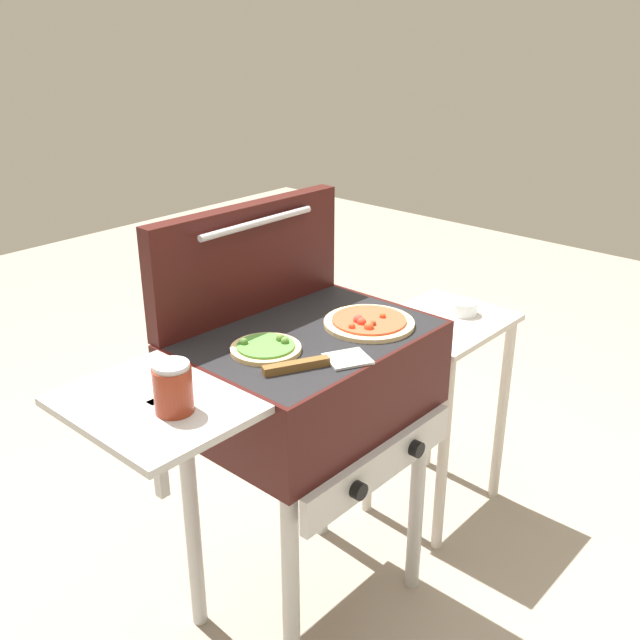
{
  "coord_description": "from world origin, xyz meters",
  "views": [
    {
      "loc": [
        -1.25,
        -1.16,
        1.66
      ],
      "look_at": [
        0.05,
        0.0,
        0.92
      ],
      "focal_mm": 40.86,
      "sensor_mm": 36.0,
      "label": 1
    }
  ],
  "objects_px": {
    "pizza_veggie": "(266,348)",
    "topping_bowl_far": "(464,308)",
    "grill": "(305,385)",
    "pizza_pepperoni": "(369,322)",
    "prep_table": "(440,375)",
    "spatula": "(318,363)",
    "topping_bowl_near": "(418,319)",
    "sauce_jar": "(173,388)"
  },
  "relations": [
    {
      "from": "sauce_jar",
      "to": "spatula",
      "type": "bearing_deg",
      "value": -12.93
    },
    {
      "from": "grill",
      "to": "topping_bowl_near",
      "type": "xyz_separation_m",
      "value": [
        0.58,
        0.04,
        -0.01
      ]
    },
    {
      "from": "spatula",
      "to": "topping_bowl_near",
      "type": "distance_m",
      "value": 0.73
    },
    {
      "from": "sauce_jar",
      "to": "topping_bowl_far",
      "type": "xyz_separation_m",
      "value": [
        1.22,
        0.04,
        -0.2
      ]
    },
    {
      "from": "pizza_veggie",
      "to": "topping_bowl_near",
      "type": "height_order",
      "value": "pizza_veggie"
    },
    {
      "from": "pizza_pepperoni",
      "to": "prep_table",
      "type": "relative_size",
      "value": 0.33
    },
    {
      "from": "pizza_veggie",
      "to": "pizza_pepperoni",
      "type": "xyz_separation_m",
      "value": [
        0.29,
        -0.09,
        0.0
      ]
    },
    {
      "from": "prep_table",
      "to": "spatula",
      "type": "bearing_deg",
      "value": -169.39
    },
    {
      "from": "pizza_veggie",
      "to": "spatula",
      "type": "distance_m",
      "value": 0.15
    },
    {
      "from": "sauce_jar",
      "to": "spatula",
      "type": "distance_m",
      "value": 0.36
    },
    {
      "from": "topping_bowl_far",
      "to": "prep_table",
      "type": "bearing_deg",
      "value": 163.86
    },
    {
      "from": "grill",
      "to": "pizza_pepperoni",
      "type": "distance_m",
      "value": 0.23
    },
    {
      "from": "pizza_veggie",
      "to": "spatula",
      "type": "relative_size",
      "value": 0.67
    },
    {
      "from": "pizza_pepperoni",
      "to": "topping_bowl_far",
      "type": "bearing_deg",
      "value": 6.21
    },
    {
      "from": "sauce_jar",
      "to": "topping_bowl_near",
      "type": "bearing_deg",
      "value": 5.73
    },
    {
      "from": "grill",
      "to": "spatula",
      "type": "xyz_separation_m",
      "value": [
        -0.11,
        -0.14,
        0.15
      ]
    },
    {
      "from": "pizza_pepperoni",
      "to": "spatula",
      "type": "bearing_deg",
      "value": -167.73
    },
    {
      "from": "grill",
      "to": "sauce_jar",
      "type": "bearing_deg",
      "value": -172.43
    },
    {
      "from": "pizza_veggie",
      "to": "sauce_jar",
      "type": "relative_size",
      "value": 1.58
    },
    {
      "from": "spatula",
      "to": "pizza_veggie",
      "type": "bearing_deg",
      "value": 99.84
    },
    {
      "from": "grill",
      "to": "topping_bowl_far",
      "type": "height_order",
      "value": "grill"
    },
    {
      "from": "grill",
      "to": "topping_bowl_far",
      "type": "xyz_separation_m",
      "value": [
        0.76,
        -0.02,
        -0.01
      ]
    },
    {
      "from": "pizza_pepperoni",
      "to": "spatula",
      "type": "distance_m",
      "value": 0.27
    },
    {
      "from": "prep_table",
      "to": "topping_bowl_near",
      "type": "bearing_deg",
      "value": 157.53
    },
    {
      "from": "pizza_pepperoni",
      "to": "topping_bowl_far",
      "type": "height_order",
      "value": "pizza_pepperoni"
    },
    {
      "from": "topping_bowl_near",
      "to": "topping_bowl_far",
      "type": "relative_size",
      "value": 1.14
    },
    {
      "from": "grill",
      "to": "pizza_pepperoni",
      "type": "height_order",
      "value": "pizza_pepperoni"
    },
    {
      "from": "grill",
      "to": "prep_table",
      "type": "bearing_deg",
      "value": 0.37
    },
    {
      "from": "prep_table",
      "to": "topping_bowl_near",
      "type": "height_order",
      "value": "topping_bowl_near"
    },
    {
      "from": "pizza_pepperoni",
      "to": "sauce_jar",
      "type": "xyz_separation_m",
      "value": [
        -0.62,
        0.02,
        0.05
      ]
    },
    {
      "from": "prep_table",
      "to": "grill",
      "type": "bearing_deg",
      "value": -179.63
    },
    {
      "from": "pizza_veggie",
      "to": "topping_bowl_far",
      "type": "bearing_deg",
      "value": -1.48
    },
    {
      "from": "sauce_jar",
      "to": "spatula",
      "type": "xyz_separation_m",
      "value": [
        0.35,
        -0.08,
        -0.05
      ]
    },
    {
      "from": "grill",
      "to": "spatula",
      "type": "height_order",
      "value": "spatula"
    },
    {
      "from": "pizza_veggie",
      "to": "spatula",
      "type": "bearing_deg",
      "value": -80.16
    },
    {
      "from": "spatula",
      "to": "prep_table",
      "type": "bearing_deg",
      "value": 10.61
    },
    {
      "from": "sauce_jar",
      "to": "prep_table",
      "type": "height_order",
      "value": "sauce_jar"
    },
    {
      "from": "grill",
      "to": "pizza_pepperoni",
      "type": "bearing_deg",
      "value": -28.37
    },
    {
      "from": "prep_table",
      "to": "topping_bowl_near",
      "type": "xyz_separation_m",
      "value": [
        -0.09,
        0.04,
        0.23
      ]
    },
    {
      "from": "spatula",
      "to": "topping_bowl_far",
      "type": "height_order",
      "value": "spatula"
    },
    {
      "from": "grill",
      "to": "sauce_jar",
      "type": "xyz_separation_m",
      "value": [
        -0.46,
        -0.06,
        0.2
      ]
    },
    {
      "from": "pizza_pepperoni",
      "to": "spatula",
      "type": "height_order",
      "value": "pizza_pepperoni"
    }
  ]
}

